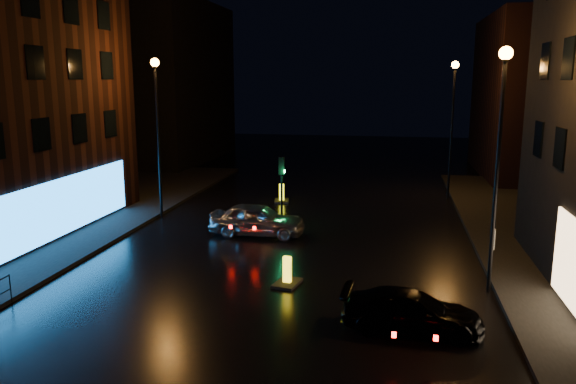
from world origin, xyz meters
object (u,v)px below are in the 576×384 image
Objects in this scene: traffic_signal at (282,214)px; dark_sedan at (412,311)px; bollard_near at (287,278)px; silver_hatchback at (257,220)px; bollard_far at (282,198)px; road_sign_right at (493,243)px.

dark_sedan is at bearing -61.79° from traffic_signal.
traffic_signal is at bearing 113.85° from bollard_near.
bollard_far is (-0.32, 7.49, -0.53)m from silver_hatchback.
bollard_near is (2.62, -6.18, -0.54)m from silver_hatchback.
silver_hatchback reaches higher than bollard_far.
bollard_far is 0.61× the size of road_sign_right.
bollard_far reaches higher than bollard_near.
dark_sedan is (6.26, -11.66, 0.10)m from traffic_signal.
dark_sedan is (6.95, -9.21, -0.17)m from silver_hatchback.
dark_sedan is at bearing -143.16° from silver_hatchback.
bollard_far is (-7.27, 16.70, -0.36)m from dark_sedan.
bollard_near is at bearing 58.48° from dark_sedan.
silver_hatchback is at bearing -96.88° from bollard_far.
silver_hatchback is 6.73m from bollard_near.
road_sign_right reaches higher than dark_sedan.
bollard_far is at bearing 101.41° from traffic_signal.
bollard_near is 13.98m from bollard_far.
bollard_near is 0.60× the size of road_sign_right.
silver_hatchback is at bearing -27.69° from road_sign_right.
traffic_signal reaches higher than dark_sedan.
bollard_near is 7.38m from road_sign_right.
silver_hatchback is at bearing 124.23° from bollard_near.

